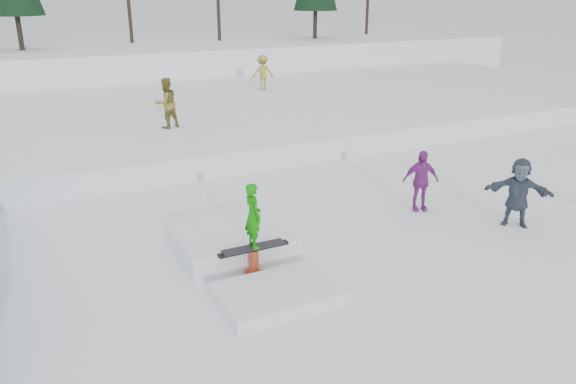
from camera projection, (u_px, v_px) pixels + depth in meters
name	position (u px, v px, depth m)	size (l,w,h in m)	color
ground	(309.00, 269.00, 12.47)	(120.00, 120.00, 0.00)	white
snow_berm	(90.00, 64.00, 37.20)	(60.00, 14.00, 2.40)	white
snow_midrise	(140.00, 116.00, 25.74)	(50.00, 18.00, 0.80)	white
walker_olive	(166.00, 103.00, 21.47)	(0.93, 0.73, 1.92)	olive
walker_ygreen	(263.00, 72.00, 29.74)	(1.18, 0.68, 1.82)	olive
spectator_purple	(420.00, 181.00, 15.56)	(1.01, 0.42, 1.72)	#852886
spectator_dark	(518.00, 192.00, 14.52)	(1.69, 0.54, 1.82)	#384553
jib_rail_feature	(244.00, 252.00, 12.59)	(2.60, 4.40, 2.11)	white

